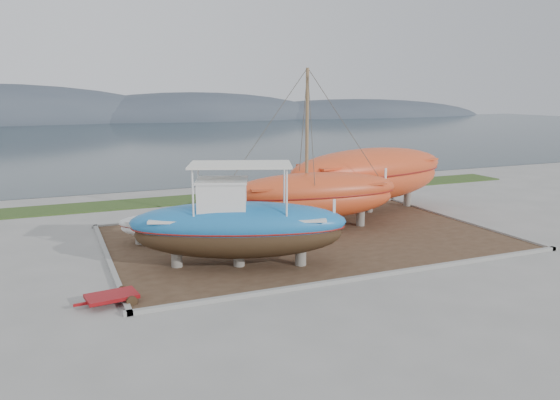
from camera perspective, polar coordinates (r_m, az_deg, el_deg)
name	(u,v)px	position (r m, az deg, el deg)	size (l,w,h in m)	color
ground	(349,262)	(22.76, 7.22, -6.41)	(140.00, 140.00, 0.00)	gray
dirt_patch	(306,238)	(26.13, 2.79, -3.95)	(18.00, 12.00, 0.06)	#422D1E
curb_frame	(307,237)	(26.12, 2.79, -3.85)	(18.60, 12.60, 0.15)	gray
grass_strip	(231,196)	(36.56, -5.11, 0.40)	(44.00, 3.00, 0.08)	#284219
sea	(123,137)	(89.62, -16.10, 6.34)	(260.00, 100.00, 0.04)	#16262C
mountain_ridge	(93,121)	(144.26, -18.92, 7.84)	(200.00, 36.00, 20.00)	#333D49
blue_caique	(238,216)	(21.38, -4.37, -1.64)	(8.51, 2.66, 4.10)	#1D6FB5
white_dinghy	(168,229)	(25.30, -11.64, -3.03)	(4.47, 1.68, 1.34)	white
orange_sailboat	(315,151)	(26.96, 3.71, 5.16)	(8.80, 2.59, 7.94)	#CF461F
orange_bare_hull	(370,181)	(31.60, 9.35, 1.93)	(10.93, 3.28, 3.58)	#CF461F
red_trailer	(112,299)	(19.00, -17.16, -9.89)	(2.42, 1.21, 0.34)	maroon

